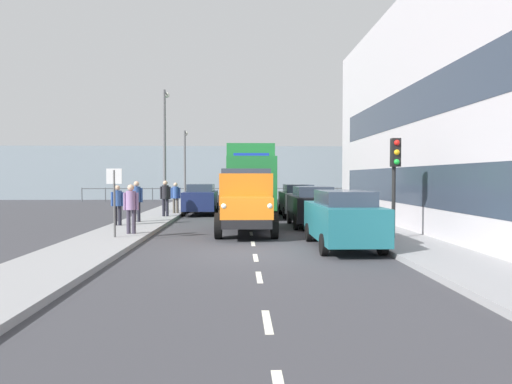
# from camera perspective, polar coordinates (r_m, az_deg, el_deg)

# --- Properties ---
(ground_plane) EXTENTS (80.00, 80.00, 0.00)m
(ground_plane) POSITION_cam_1_polar(r_m,az_deg,el_deg) (21.16, -0.87, -3.85)
(ground_plane) COLOR #38383D
(sidewalk_left) EXTENTS (2.26, 37.41, 0.15)m
(sidewalk_left) POSITION_cam_1_polar(r_m,az_deg,el_deg) (21.75, 11.71, -3.53)
(sidewalk_left) COLOR gray
(sidewalk_left) RESTS_ON ground_plane
(sidewalk_right) EXTENTS (2.26, 37.41, 0.15)m
(sidewalk_right) POSITION_cam_1_polar(r_m,az_deg,el_deg) (21.59, -13.55, -3.59)
(sidewalk_right) COLOR gray
(sidewalk_right) RESTS_ON ground_plane
(road_centreline_markings) EXTENTS (0.12, 32.52, 0.01)m
(road_centreline_markings) POSITION_cam_1_polar(r_m,az_deg,el_deg) (19.86, -0.80, -4.22)
(road_centreline_markings) COLOR silver
(road_centreline_markings) RESTS_ON ground_plane
(sea_horizon) EXTENTS (80.00, 0.80, 5.00)m
(sea_horizon) POSITION_cam_1_polar(r_m,az_deg,el_deg) (42.75, -1.40, 2.42)
(sea_horizon) COLOR #84939E
(sea_horizon) RESTS_ON ground_plane
(seawall_railing) EXTENTS (28.08, 0.08, 1.20)m
(seawall_railing) POSITION_cam_1_polar(r_m,az_deg,el_deg) (39.17, -1.35, 0.15)
(seawall_railing) COLOR #4C5156
(seawall_railing) RESTS_ON ground_plane
(truck_vintage_orange) EXTENTS (2.17, 5.64, 2.43)m
(truck_vintage_orange) POSITION_cam_1_polar(r_m,az_deg,el_deg) (16.82, -1.27, -1.32)
(truck_vintage_orange) COLOR black
(truck_vintage_orange) RESTS_ON ground_plane
(lorry_cargo_green) EXTENTS (2.58, 8.20, 3.87)m
(lorry_cargo_green) POSITION_cam_1_polar(r_m,az_deg,el_deg) (25.22, -0.75, 1.80)
(lorry_cargo_green) COLOR #1E7033
(lorry_cargo_green) RESTS_ON ground_plane
(car_teal_kerbside_near) EXTENTS (1.78, 4.38, 1.72)m
(car_teal_kerbside_near) POSITION_cam_1_polar(r_m,az_deg,el_deg) (13.80, 10.82, -3.24)
(car_teal_kerbside_near) COLOR #1E6670
(car_teal_kerbside_near) RESTS_ON ground_plane
(car_black_kerbside_1) EXTENTS (1.83, 3.97, 1.72)m
(car_black_kerbside_1) POSITION_cam_1_polar(r_m,az_deg,el_deg) (19.55, 7.03, -1.71)
(car_black_kerbside_1) COLOR black
(car_black_kerbside_1) RESTS_ON ground_plane
(car_silver_kerbside_2) EXTENTS (1.80, 4.15, 1.72)m
(car_silver_kerbside_2) POSITION_cam_1_polar(r_m,az_deg,el_deg) (24.42, 5.23, -0.98)
(car_silver_kerbside_2) COLOR #B7BABF
(car_silver_kerbside_2) RESTS_ON ground_plane
(car_navy_oppositeside_0) EXTENTS (1.82, 4.06, 1.72)m
(car_navy_oppositeside_0) POSITION_cam_1_polar(r_m,az_deg,el_deg) (25.81, -6.95, -0.83)
(car_navy_oppositeside_0) COLOR navy
(car_navy_oppositeside_0) RESTS_ON ground_plane
(pedestrian_couple_a) EXTENTS (0.53, 0.34, 1.71)m
(pedestrian_couple_a) POSITION_cam_1_polar(r_m,az_deg,el_deg) (16.31, -15.47, -1.55)
(pedestrian_couple_a) COLOR #383342
(pedestrian_couple_a) RESTS_ON sidewalk_right
(pedestrian_by_lamp) EXTENTS (0.53, 0.34, 1.63)m
(pedestrian_by_lamp) POSITION_cam_1_polar(r_m,az_deg,el_deg) (19.26, -17.05, -1.20)
(pedestrian_by_lamp) COLOR black
(pedestrian_by_lamp) RESTS_ON sidewalk_right
(pedestrian_strolling) EXTENTS (0.53, 0.34, 1.79)m
(pedestrian_strolling) POSITION_cam_1_polar(r_m,az_deg,el_deg) (20.55, -14.80, -0.71)
(pedestrian_strolling) COLOR black
(pedestrian_strolling) RESTS_ON sidewalk_right
(pedestrian_near_railing) EXTENTS (0.53, 0.34, 1.79)m
(pedestrian_near_railing) POSITION_cam_1_polar(r_m,az_deg,el_deg) (23.11, -11.35, -0.40)
(pedestrian_near_railing) COLOR black
(pedestrian_near_railing) RESTS_ON sidewalk_right
(pedestrian_couple_b) EXTENTS (0.53, 0.34, 1.67)m
(pedestrian_couple_b) POSITION_cam_1_polar(r_m,az_deg,el_deg) (25.07, -10.09, -0.40)
(pedestrian_couple_b) COLOR #4C473D
(pedestrian_couple_b) RESTS_ON sidewalk_right
(traffic_light_near) EXTENTS (0.28, 0.41, 3.20)m
(traffic_light_near) POSITION_cam_1_polar(r_m,az_deg,el_deg) (15.07, 17.10, 3.15)
(traffic_light_near) COLOR black
(traffic_light_near) RESTS_ON sidewalk_left
(lamp_post_promenade) EXTENTS (0.32, 1.14, 6.96)m
(lamp_post_promenade) POSITION_cam_1_polar(r_m,az_deg,el_deg) (26.74, -11.39, 6.46)
(lamp_post_promenade) COLOR #59595B
(lamp_post_promenade) RESTS_ON sidewalk_right
(lamp_post_far) EXTENTS (0.32, 1.14, 5.62)m
(lamp_post_far) POSITION_cam_1_polar(r_m,az_deg,el_deg) (36.30, -8.93, 4.16)
(lamp_post_far) COLOR #59595B
(lamp_post_far) RESTS_ON sidewalk_right
(street_sign) EXTENTS (0.50, 0.07, 2.25)m
(street_sign) POSITION_cam_1_polar(r_m,az_deg,el_deg) (15.49, -17.41, 0.19)
(street_sign) COLOR #4C4C4C
(street_sign) RESTS_ON sidewalk_right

